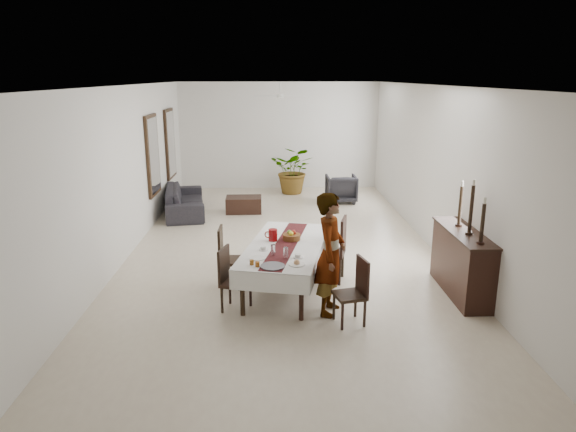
{
  "coord_description": "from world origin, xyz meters",
  "views": [
    {
      "loc": [
        -0.21,
        -9.64,
        3.38
      ],
      "look_at": [
        0.06,
        -1.17,
        1.05
      ],
      "focal_mm": 32.0,
      "sensor_mm": 36.0,
      "label": 1
    }
  ],
  "objects_px": {
    "woman": "(330,254)",
    "dining_table_top": "(286,246)",
    "red_pitcher": "(273,235)",
    "sideboard_body": "(462,264)",
    "sofa": "(185,200)"
  },
  "relations": [
    {
      "from": "red_pitcher",
      "to": "sideboard_body",
      "type": "bearing_deg",
      "value": -9.82
    },
    {
      "from": "dining_table_top",
      "to": "red_pitcher",
      "type": "xyz_separation_m",
      "value": [
        -0.21,
        0.2,
        0.13
      ]
    },
    {
      "from": "sideboard_body",
      "to": "sofa",
      "type": "bearing_deg",
      "value": 135.48
    },
    {
      "from": "red_pitcher",
      "to": "sofa",
      "type": "distance_m",
      "value": 5.12
    },
    {
      "from": "sideboard_body",
      "to": "sofa",
      "type": "relative_size",
      "value": 0.73
    },
    {
      "from": "red_pitcher",
      "to": "woman",
      "type": "xyz_separation_m",
      "value": [
        0.82,
        -1.13,
        0.06
      ]
    },
    {
      "from": "dining_table_top",
      "to": "sideboard_body",
      "type": "distance_m",
      "value": 2.8
    },
    {
      "from": "red_pitcher",
      "to": "dining_table_top",
      "type": "bearing_deg",
      "value": -43.11
    },
    {
      "from": "woman",
      "to": "dining_table_top",
      "type": "bearing_deg",
      "value": 49.78
    },
    {
      "from": "dining_table_top",
      "to": "red_pitcher",
      "type": "relative_size",
      "value": 12.0
    },
    {
      "from": "dining_table_top",
      "to": "woman",
      "type": "xyz_separation_m",
      "value": [
        0.62,
        -0.93,
        0.19
      ]
    },
    {
      "from": "red_pitcher",
      "to": "woman",
      "type": "bearing_deg",
      "value": -53.82
    },
    {
      "from": "sofa",
      "to": "red_pitcher",
      "type": "bearing_deg",
      "value": -163.48
    },
    {
      "from": "woman",
      "to": "sofa",
      "type": "xyz_separation_m",
      "value": [
        -3.03,
        5.72,
        -0.57
      ]
    },
    {
      "from": "dining_table_top",
      "to": "sideboard_body",
      "type": "relative_size",
      "value": 1.4
    }
  ]
}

